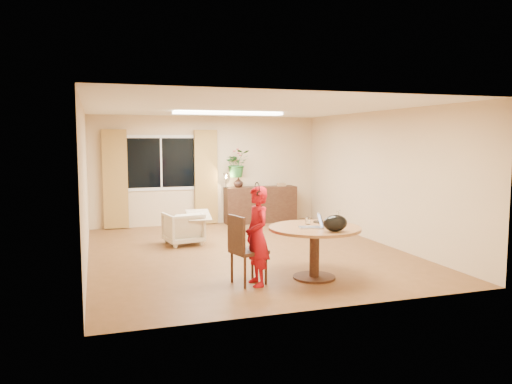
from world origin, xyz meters
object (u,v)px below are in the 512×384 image
Objects in this scene: dining_chair at (249,249)px; armchair at (183,228)px; child at (257,236)px; sideboard at (261,205)px; dining_table at (315,238)px.

armchair is (-0.43, 2.96, -0.18)m from dining_chair.
dining_chair is 0.24m from child.
child is at bearing -109.03° from sideboard.
armchair is at bearing 82.69° from dining_chair.
armchair is at bearing -138.68° from sideboard.
child is (-0.91, -0.06, 0.09)m from dining_table.
dining_chair reaches higher than dining_table.
dining_chair is at bearing 87.90° from armchair.
dining_table is 1.36× the size of dining_chair.
dining_table is at bearing 91.03° from child.
armchair is at bearing -173.19° from child.
armchair is (-0.52, 3.06, -0.38)m from child.
sideboard is at bearing 158.18° from child.
armchair is 3.01m from sideboard.
child is at bearing -64.62° from dining_chair.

